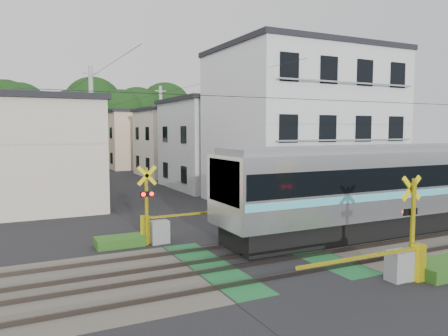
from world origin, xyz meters
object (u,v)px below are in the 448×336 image
crossing_signal_near (403,257)px  apartment_block (301,126)px  pedestrian (95,170)px  commuter_train (405,185)px  crossing_signal_far (157,225)px

crossing_signal_near → apartment_block: bearing=65.8°
crossing_signal_near → pedestrian: 31.82m
commuter_train → pedestrian: (-8.92, 26.79, -1.15)m
apartment_block → pedestrian: bearing=116.6°
commuter_train → crossing_signal_far: bearing=167.1°
crossing_signal_far → pedestrian: size_ratio=2.83×
crossing_signal_near → pedestrian: bearing=96.1°
apartment_block → pedestrian: size_ratio=6.10×
apartment_block → pedestrian: apartment_block is taller
crossing_signal_far → apartment_block: size_ratio=0.46×
apartment_block → pedestrian: 21.04m
apartment_block → pedestrian: (-9.27, 18.50, -3.82)m
pedestrian → commuter_train: bearing=113.1°
commuter_train → crossing_signal_near: size_ratio=3.83×
commuter_train → apartment_block: bearing=87.6°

